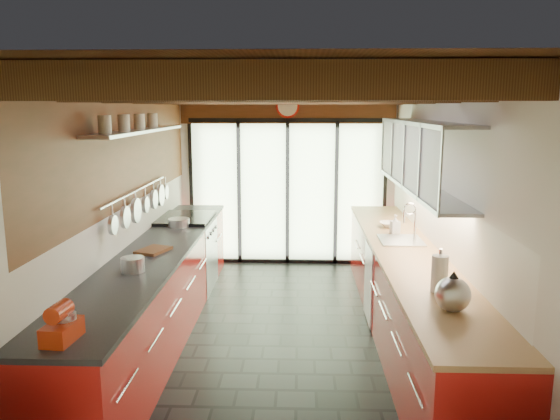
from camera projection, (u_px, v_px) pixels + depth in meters
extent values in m
plane|color=black|center=(281.00, 335.00, 5.69)|extent=(5.50, 5.50, 0.00)
plane|color=silver|center=(288.00, 178.00, 8.15)|extent=(3.20, 0.00, 3.20)
plane|color=silver|center=(263.00, 316.00, 2.75)|extent=(3.20, 0.00, 3.20)
plane|color=silver|center=(123.00, 211.00, 5.51)|extent=(0.00, 5.50, 5.50)
plane|color=silver|center=(443.00, 214.00, 5.39)|extent=(0.00, 5.50, 5.50)
plane|color=#472814|center=(281.00, 79.00, 5.21)|extent=(5.50, 5.50, 0.00)
cube|color=#593316|center=(267.00, 81.00, 3.02)|extent=(3.14, 0.14, 0.22)
cube|color=#593316|center=(275.00, 87.00, 3.91)|extent=(3.14, 0.14, 0.22)
cube|color=#593316|center=(280.00, 91.00, 4.79)|extent=(3.14, 0.14, 0.22)
cube|color=#593316|center=(283.00, 93.00, 5.67)|extent=(3.14, 0.14, 0.22)
cube|color=#593316|center=(285.00, 95.00, 6.56)|extent=(3.14, 0.14, 0.22)
cube|color=#593316|center=(287.00, 97.00, 7.44)|extent=(3.14, 0.14, 0.22)
cube|color=brown|center=(288.00, 106.00, 7.92)|extent=(3.14, 0.06, 0.50)
plane|color=brown|center=(129.00, 143.00, 5.58)|extent=(0.00, 4.90, 4.90)
plane|color=#C6EAAD|center=(288.00, 193.00, 8.18)|extent=(2.90, 0.00, 2.90)
cube|color=black|center=(191.00, 192.00, 8.22)|extent=(0.05, 0.04, 2.15)
cube|color=black|center=(385.00, 193.00, 8.11)|extent=(0.05, 0.04, 2.15)
cube|color=black|center=(287.00, 193.00, 8.13)|extent=(0.06, 0.05, 2.15)
cube|color=black|center=(288.00, 120.00, 7.94)|extent=(2.90, 0.05, 0.06)
cylinder|color=red|center=(288.00, 106.00, 7.88)|extent=(0.34, 0.04, 0.34)
cylinder|color=beige|center=(288.00, 106.00, 7.86)|extent=(0.28, 0.02, 0.28)
cube|color=red|center=(159.00, 293.00, 5.66)|extent=(0.65, 5.00, 0.88)
cube|color=black|center=(157.00, 250.00, 5.57)|extent=(0.68, 5.00, 0.04)
cube|color=silver|center=(187.00, 256.00, 7.08)|extent=(0.66, 0.90, 0.90)
cube|color=black|center=(186.00, 219.00, 6.99)|extent=(0.65, 0.90, 0.06)
cube|color=red|center=(406.00, 296.00, 5.56)|extent=(0.65, 5.00, 0.88)
cube|color=tan|center=(408.00, 252.00, 5.48)|extent=(0.68, 5.00, 0.04)
cube|color=white|center=(369.00, 283.00, 5.97)|extent=(0.02, 0.60, 0.84)
cube|color=silver|center=(401.00, 240.00, 5.87)|extent=(0.45, 0.52, 0.02)
cylinder|color=silver|center=(415.00, 225.00, 5.83)|extent=(0.02, 0.02, 0.34)
torus|color=silver|center=(410.00, 209.00, 5.80)|extent=(0.14, 0.02, 0.14)
plane|color=silver|center=(405.00, 155.00, 5.60)|extent=(0.00, 3.00, 3.00)
cube|color=#9EA0A5|center=(420.00, 188.00, 5.65)|extent=(0.34, 3.00, 0.03)
cube|color=#9EA0A5|center=(423.00, 122.00, 5.53)|extent=(0.34, 3.00, 0.03)
cylinder|color=silver|center=(137.00, 190.00, 5.77)|extent=(0.02, 2.20, 0.02)
cube|color=silver|center=(140.00, 131.00, 5.55)|extent=(0.28, 2.60, 0.03)
cylinder|color=silver|center=(113.00, 225.00, 4.92)|extent=(0.04, 0.18, 0.18)
cylinder|color=silver|center=(125.00, 217.00, 5.26)|extent=(0.04, 0.22, 0.22)
cylinder|color=silver|center=(136.00, 211.00, 5.61)|extent=(0.04, 0.26, 0.26)
cylinder|color=silver|center=(145.00, 205.00, 5.95)|extent=(0.04, 0.18, 0.18)
cylinder|color=silver|center=(154.00, 199.00, 6.29)|extent=(0.04, 0.22, 0.22)
cylinder|color=silver|center=(160.00, 195.00, 6.59)|extent=(0.04, 0.26, 0.26)
cylinder|color=silver|center=(166.00, 192.00, 6.83)|extent=(0.04, 0.18, 0.18)
cube|color=red|center=(62.00, 332.00, 3.35)|extent=(0.18, 0.29, 0.12)
cylinder|color=red|center=(59.00, 311.00, 3.30)|extent=(0.12, 0.19, 0.11)
cylinder|color=silver|center=(65.00, 322.00, 3.39)|extent=(0.15, 0.15, 0.12)
cylinder|color=silver|center=(133.00, 265.00, 4.76)|extent=(0.25, 0.25, 0.13)
cylinder|color=silver|center=(179.00, 223.00, 6.56)|extent=(0.32, 0.32, 0.10)
cube|color=brown|center=(153.00, 250.00, 5.43)|extent=(0.34, 0.40, 0.03)
sphere|color=silver|center=(453.00, 293.00, 3.85)|extent=(0.27, 0.27, 0.25)
cone|color=black|center=(454.00, 274.00, 3.82)|extent=(0.10, 0.10, 0.07)
cylinder|color=silver|center=(448.00, 285.00, 3.98)|extent=(0.04, 0.10, 0.05)
cylinder|color=white|center=(440.00, 274.00, 4.22)|extent=(0.16, 0.16, 0.29)
cylinder|color=silver|center=(441.00, 252.00, 4.18)|extent=(0.03, 0.03, 0.05)
imported|color=silver|center=(395.00, 224.00, 6.19)|extent=(0.11, 0.12, 0.22)
imported|color=silver|center=(390.00, 225.00, 6.55)|extent=(0.25, 0.25, 0.06)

